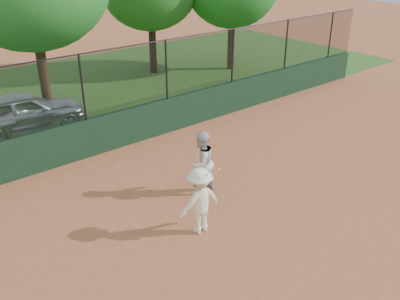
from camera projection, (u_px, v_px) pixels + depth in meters
ground at (235, 240)px, 10.01m from camera, size 80.00×80.00×0.00m
back_wall at (103, 134)px, 13.92m from camera, size 26.00×0.20×1.20m
grass_strip at (34, 102)px, 18.34m from camera, size 36.00×12.00×0.01m
parked_car at (23, 112)px, 15.38m from camera, size 4.24×2.06×1.40m
player_second at (201, 163)px, 11.58m from camera, size 0.95×0.80×1.72m
player_main at (200, 201)px, 10.01m from camera, size 1.07×0.70×1.70m
fence_assembly at (97, 84)px, 13.19m from camera, size 26.00×0.06×2.00m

